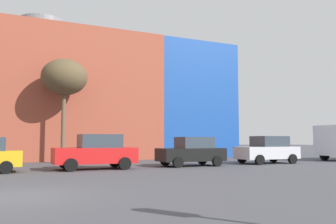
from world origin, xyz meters
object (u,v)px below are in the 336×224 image
Objects in this scene: parked_car_3 at (96,152)px; parked_car_5 at (268,150)px; parked_car_4 at (192,152)px; bare_tree_2 at (64,78)px.

parked_car_5 is (11.79, -0.00, -0.02)m from parked_car_3.
parked_car_3 reaches higher than parked_car_4.
parked_car_5 reaches higher than parked_car_4.
parked_car_4 is 0.96× the size of parked_car_5.
bare_tree_2 is at bearing -42.13° from parked_car_4.
parked_car_3 is 8.01m from bare_tree_2.
parked_car_3 is 0.60× the size of bare_tree_2.
parked_car_4 is 5.87m from parked_car_5.
parked_car_3 is at bearing -0.00° from parked_car_5.
parked_car_4 is at bearing 0.00° from parked_car_5.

